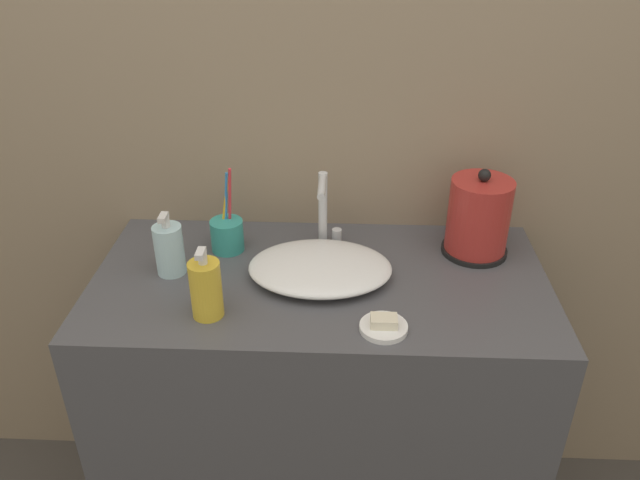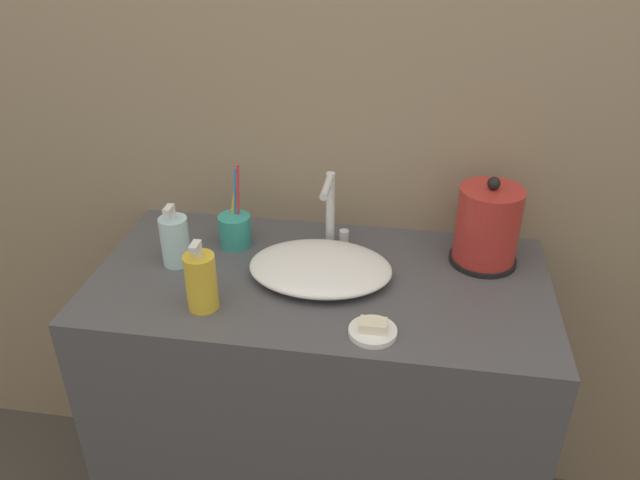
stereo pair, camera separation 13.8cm
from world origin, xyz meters
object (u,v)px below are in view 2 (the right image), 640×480
at_px(electric_kettle, 487,228).
at_px(toothbrush_cup, 235,229).
at_px(shampoo_bottle, 175,240).
at_px(lotion_bottle, 201,281).
at_px(faucet, 332,209).

height_order(electric_kettle, toothbrush_cup, electric_kettle).
bearing_deg(toothbrush_cup, shampoo_bottle, -136.17).
bearing_deg(lotion_bottle, shampoo_bottle, 126.30).
bearing_deg(faucet, lotion_bottle, -128.31).
relative_size(toothbrush_cup, lotion_bottle, 1.34).
distance_m(electric_kettle, toothbrush_cup, 0.61).
relative_size(faucet, toothbrush_cup, 0.88).
bearing_deg(lotion_bottle, electric_kettle, 25.17).
height_order(toothbrush_cup, shampoo_bottle, toothbrush_cup).
bearing_deg(toothbrush_cup, electric_kettle, 1.33).
height_order(faucet, lotion_bottle, faucet).
bearing_deg(faucet, shampoo_bottle, -158.87).
relative_size(faucet, shampoo_bottle, 1.24).
height_order(electric_kettle, lotion_bottle, electric_kettle).
xyz_separation_m(faucet, electric_kettle, (0.37, -0.01, -0.02)).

